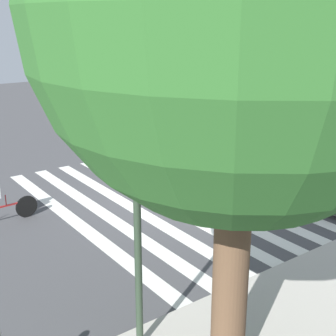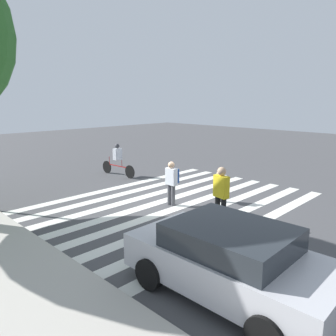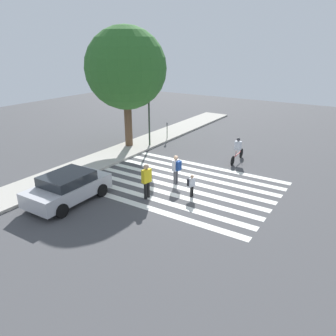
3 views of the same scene
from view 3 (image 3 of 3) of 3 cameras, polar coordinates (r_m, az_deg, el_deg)
name	(u,v)px [view 3 (image 3 of 3)]	position (r m, az deg, el deg)	size (l,w,h in m)	color
ground_plane	(181,184)	(17.69, 2.31, -2.80)	(60.00, 60.00, 0.00)	#444447
sidewalk_curb	(97,162)	(21.29, -12.33, 1.08)	(36.00, 2.50, 0.14)	#ADA89E
crosswalk_stripes	(181,184)	(17.69, 2.31, -2.79)	(6.82, 10.00, 0.01)	silver
traffic_light	(150,102)	(23.29, -3.11, 11.39)	(0.60, 0.50, 4.69)	#283828
parking_meter	(167,127)	(25.62, -0.16, 7.20)	(0.15, 0.15, 1.42)	#283828
street_tree	(126,69)	(23.22, -7.35, 16.80)	(5.53, 5.53, 8.31)	brown
pedestrian_adult_yellow_jacket	(147,179)	(15.75, -3.75, -1.96)	(0.52, 0.31, 1.76)	black
pedestrian_child_with_backpack	(191,184)	(16.06, 4.10, -2.77)	(0.35, 0.33, 1.14)	black
pedestrian_adult_tall_backpack	(176,167)	(17.40, 1.48, 0.10)	(0.45, 0.38, 1.59)	#4C4C51
cyclist_far_lane	(238,149)	(21.20, 12.05, 3.28)	(2.37, 0.41, 1.59)	black
car_parked_far_curb	(68,187)	(16.20, -17.03, -3.22)	(4.07, 2.11, 1.41)	#B7B7BC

